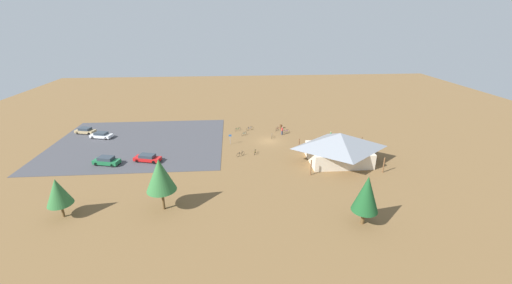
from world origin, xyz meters
name	(u,v)px	position (x,y,z in m)	size (l,w,h in m)	color
ground	(269,141)	(0.00, 0.00, 0.00)	(160.00, 160.00, 0.00)	brown
parking_lot_asphalt	(139,142)	(26.97, -1.24, 0.03)	(34.49, 28.39, 0.05)	#424247
bike_pavilion	(339,146)	(-11.34, 10.81, 3.00)	(12.65, 10.03, 5.42)	beige
trash_bin	(281,126)	(-3.81, -7.96, 0.45)	(0.60, 0.60, 0.90)	brown
lot_sign	(230,138)	(8.04, 1.09, 1.41)	(0.56, 0.08, 2.20)	#99999E
pine_far_west	(160,175)	(16.99, 23.94, 5.15)	(3.93, 3.93, 7.39)	brown
pine_west	(367,194)	(-8.62, 29.11, 4.29)	(3.27, 3.27, 6.66)	brown
pine_east	(58,192)	(29.71, 24.77, 3.72)	(3.14, 3.14, 5.52)	brown
bicycle_red_lone_west	(277,129)	(-2.74, -6.56, 0.36)	(1.01, 1.37, 0.79)	black
bicycle_blue_near_sign	(250,128)	(3.52, -7.31, 0.39)	(1.65, 0.88, 0.90)	black
bicycle_yellow_yard_left	(255,152)	(3.34, 6.30, 0.35)	(0.55, 1.69, 0.77)	black
bicycle_green_lone_east	(238,129)	(6.32, -7.07, 0.35)	(1.40, 1.04, 0.79)	black
bicycle_black_by_bin	(241,154)	(6.12, 7.17, 0.40)	(1.52, 1.10, 0.92)	black
bicycle_purple_near_porch	(286,131)	(-4.48, -4.93, 0.37)	(1.65, 0.62, 0.80)	black
bicycle_white_trailside	(272,136)	(-0.90, -1.90, 0.39)	(0.48, 1.81, 0.90)	black
bicycle_teal_edge_south	(244,134)	(4.98, -3.95, 0.37)	(1.18, 1.19, 0.82)	black
car_white_aisle_side	(101,135)	(35.67, -4.43, 0.71)	(4.78, 2.83, 1.31)	white
car_green_back_corner	(106,161)	(29.75, 9.16, 0.78)	(4.82, 2.84, 1.49)	#1E6B3D
car_red_near_entry	(147,158)	(22.89, 8.36, 0.72)	(5.05, 2.95, 1.34)	red
car_tan_front_row	(85,131)	(40.31, -7.65, 0.73)	(4.65, 2.83, 1.36)	tan
visitor_near_lot	(282,131)	(-3.42, -3.74, 0.95)	(0.39, 0.40, 1.81)	#2D3347
visitor_by_pavilion	(331,135)	(-13.30, -0.18, 0.90)	(0.36, 0.36, 1.71)	#2D3347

